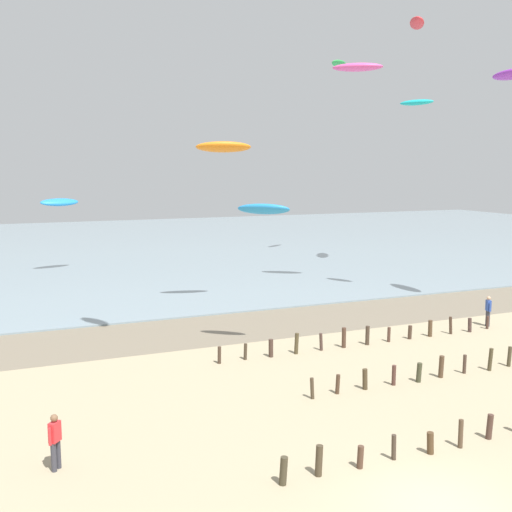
{
  "coord_description": "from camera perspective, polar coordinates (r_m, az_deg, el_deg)",
  "views": [
    {
      "loc": [
        -10.14,
        -11.87,
        8.8
      ],
      "look_at": [
        -1.05,
        10.13,
        5.4
      ],
      "focal_mm": 43.0,
      "sensor_mm": 36.0,
      "label": 1
    }
  ],
  "objects": [
    {
      "name": "kite_aloft_6",
      "position": [
        38.32,
        -3.05,
        10.1
      ],
      "size": [
        3.62,
        1.98,
        0.94
      ],
      "primitive_type": "ellipsoid",
      "rotation": [
        -0.41,
        0.0,
        6.05
      ],
      "color": "orange"
    },
    {
      "name": "kite_aloft_5",
      "position": [
        54.02,
        -17.82,
        4.79
      ],
      "size": [
        3.47,
        2.09,
        0.89
      ],
      "primitive_type": "ellipsoid",
      "rotation": [
        -0.4,
        0.0,
        3.44
      ],
      "color": "#2384D1"
    },
    {
      "name": "sea",
      "position": [
        70.66,
        -14.03,
        0.79
      ],
      "size": [
        160.0,
        70.0,
        0.1
      ],
      "primitive_type": "cube",
      "color": "#7F939E",
      "rests_on": "ground"
    },
    {
      "name": "groyne_mid",
      "position": [
        28.09,
        18.34,
        -9.59
      ],
      "size": [
        13.94,
        0.35,
        1.02
      ],
      "color": "#453828",
      "rests_on": "ground"
    },
    {
      "name": "kite_aloft_8",
      "position": [
        61.78,
        7.74,
        17.31
      ],
      "size": [
        2.84,
        2.43,
        0.8
      ],
      "primitive_type": "ellipsoid",
      "rotation": [
        -0.47,
        0.0,
        0.62
      ],
      "color": "green"
    },
    {
      "name": "person_mid_beach",
      "position": [
        36.94,
        20.79,
        -4.72
      ],
      "size": [
        0.34,
        0.53,
        1.71
      ],
      "color": "#383842",
      "rests_on": "ground"
    },
    {
      "name": "wet_sand_strip",
      "position": [
        34.01,
        -4.35,
        -6.87
      ],
      "size": [
        120.0,
        6.25,
        0.01
      ],
      "primitive_type": "cube",
      "color": "#7A6D59",
      "rests_on": "ground"
    },
    {
      "name": "kite_aloft_7",
      "position": [
        45.08,
        9.44,
        16.94
      ],
      "size": [
        3.54,
        2.88,
        0.63
      ],
      "primitive_type": "ellipsoid",
      "rotation": [
        -0.07,
        0.0,
        5.7
      ],
      "color": "#E54C99"
    },
    {
      "name": "kite_aloft_1",
      "position": [
        54.9,
        14.74,
        20.22
      ],
      "size": [
        2.83,
        3.71,
        1.0
      ],
      "primitive_type": "ellipsoid",
      "rotation": [
        0.45,
        0.0,
        1.06
      ],
      "color": "red"
    },
    {
      "name": "person_by_waterline",
      "position": [
        19.63,
        -18.18,
        -15.96
      ],
      "size": [
        0.4,
        0.46,
        1.71
      ],
      "color": "#383842",
      "rests_on": "ground"
    },
    {
      "name": "groyne_near",
      "position": [
        21.6,
        19.22,
        -15.22
      ],
      "size": [
        13.98,
        0.34,
        0.93
      ],
      "color": "#3F3827",
      "rests_on": "ground"
    },
    {
      "name": "ground_plane",
      "position": [
        17.92,
        16.88,
        -21.64
      ],
      "size": [
        160.0,
        160.0,
        0.0
      ],
      "primitive_type": "plane",
      "color": "tan"
    },
    {
      "name": "kite_aloft_0",
      "position": [
        43.14,
        14.71,
        13.65
      ],
      "size": [
        1.8,
        2.47,
        0.44
      ],
      "primitive_type": "ellipsoid",
      "rotation": [
        -0.08,
        0.0,
        2.05
      ],
      "color": "#19B2B7"
    },
    {
      "name": "groyne_far",
      "position": [
        31.53,
        10.14,
        -7.37
      ],
      "size": [
        15.87,
        0.32,
        1.02
      ],
      "color": "#433328",
      "rests_on": "ground"
    },
    {
      "name": "kite_aloft_3",
      "position": [
        29.11,
        0.71,
        4.39
      ],
      "size": [
        2.58,
        2.3,
        0.75
      ],
      "primitive_type": "ellipsoid",
      "rotation": [
        0.5,
        0.0,
        2.48
      ],
      "color": "#2384D1"
    }
  ]
}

